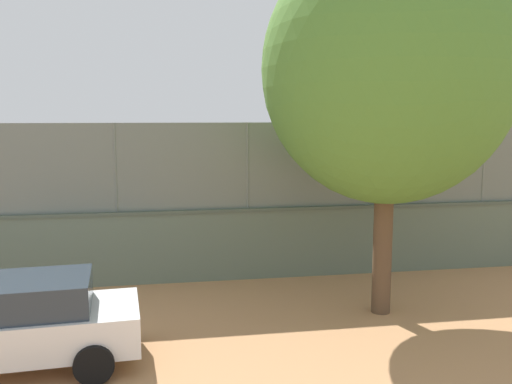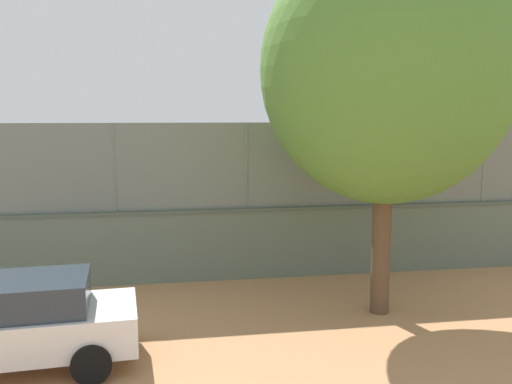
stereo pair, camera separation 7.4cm
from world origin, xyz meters
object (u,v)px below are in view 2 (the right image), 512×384
at_px(player_crossing_court, 271,215).
at_px(player_at_service_line, 268,176).
at_px(sports_ball, 266,249).
at_px(tree_behind_wall_right, 387,70).

xyz_separation_m(player_crossing_court, player_at_service_line, (-1.68, -11.28, -0.02)).
distance_m(player_crossing_court, sports_ball, 1.47).
bearing_deg(tree_behind_wall_right, player_crossing_court, -80.11).
height_order(player_crossing_court, tree_behind_wall_right, tree_behind_wall_right).
relative_size(player_crossing_court, sports_ball, 22.36).
bearing_deg(player_at_service_line, sports_ball, 80.69).
bearing_deg(player_at_service_line, player_crossing_court, 81.51).
relative_size(player_at_service_line, tree_behind_wall_right, 0.19).
bearing_deg(sports_ball, tree_behind_wall_right, 105.29).
distance_m(player_at_service_line, tree_behind_wall_right, 18.52).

